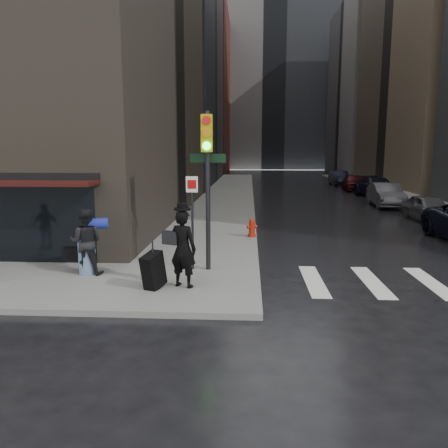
{
  "coord_description": "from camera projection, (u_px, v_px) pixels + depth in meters",
  "views": [
    {
      "loc": [
        1.68,
        -10.88,
        3.6
      ],
      "look_at": [
        0.89,
        2.68,
        1.3
      ],
      "focal_mm": 35.0,
      "sensor_mm": 36.0,
      "label": 1
    }
  ],
  "objects": [
    {
      "name": "bldg_distant",
      "position": [
        272.0,
        86.0,
        85.16
      ],
      "size": [
        40.0,
        12.0,
        32.0
      ],
      "primitive_type": "cube",
      "color": "slate",
      "rests_on": "ground"
    },
    {
      "name": "sidewalk_left",
      "position": [
        230.0,
        191.0,
        37.97
      ],
      "size": [
        4.0,
        50.0,
        0.15
      ],
      "primitive_type": "cube",
      "color": "slate",
      "rests_on": "ground"
    },
    {
      "name": "parked_car_3",
      "position": [
        376.0,
        187.0,
        33.76
      ],
      "size": [
        2.67,
        5.59,
        1.57
      ],
      "primitive_type": "imported",
      "rotation": [
        0.0,
        0.0,
        0.09
      ],
      "color": "black",
      "rests_on": "ground"
    },
    {
      "name": "bldg_left_far",
      "position": [
        160.0,
        92.0,
        71.0
      ],
      "size": [
        22.0,
        20.0,
        26.0
      ],
      "primitive_type": "cube",
      "color": "#5A241F",
      "rests_on": "ground"
    },
    {
      "name": "parked_car_5",
      "position": [
        339.0,
        178.0,
        45.29
      ],
      "size": [
        1.59,
        4.51,
        1.48
      ],
      "primitive_type": "imported",
      "rotation": [
        0.0,
        0.0,
        0.0
      ],
      "color": "black",
      "rests_on": "ground"
    },
    {
      "name": "parked_car_2",
      "position": [
        386.0,
        195.0,
        28.08
      ],
      "size": [
        1.89,
        4.7,
        1.52
      ],
      "primitive_type": "imported",
      "rotation": [
        0.0,
        0.0,
        -0.06
      ],
      "color": "#403F45",
      "rests_on": "ground"
    },
    {
      "name": "parked_car_4",
      "position": [
        354.0,
        182.0,
        39.53
      ],
      "size": [
        2.22,
        4.58,
        1.51
      ],
      "primitive_type": "imported",
      "rotation": [
        0.0,
        0.0,
        -0.1
      ],
      "color": "#3D0C0D",
      "rests_on": "ground"
    },
    {
      "name": "ground",
      "position": [
        184.0,
        290.0,
        11.41
      ],
      "size": [
        140.0,
        140.0,
        0.0
      ],
      "primitive_type": "plane",
      "color": "black",
      "rests_on": "ground"
    },
    {
      "name": "bldg_left_mid",
      "position": [
        114.0,
        23.0,
        46.71
      ],
      "size": [
        22.0,
        24.0,
        34.0
      ],
      "primitive_type": "cube",
      "color": "slate",
      "rests_on": "ground"
    },
    {
      "name": "fire_hydrant",
      "position": [
        252.0,
        229.0,
        17.59
      ],
      "size": [
        0.43,
        0.32,
        0.74
      ],
      "rotation": [
        0.0,
        0.0,
        0.29
      ],
      "color": "#A71E0A",
      "rests_on": "ground"
    },
    {
      "name": "man_jeans",
      "position": [
        86.0,
        242.0,
        12.17
      ],
      "size": [
        1.34,
        0.77,
        1.86
      ],
      "rotation": [
        0.0,
        0.0,
        3.21
      ],
      "color": "black",
      "rests_on": "ground"
    },
    {
      "name": "man_overcoat",
      "position": [
        177.0,
        252.0,
        11.0
      ],
      "size": [
        1.45,
        0.98,
        2.19
      ],
      "rotation": [
        0.0,
        0.0,
        2.76
      ],
      "color": "black",
      "rests_on": "ground"
    },
    {
      "name": "sidewalk_right",
      "position": [
        388.0,
        192.0,
        37.2
      ],
      "size": [
        3.0,
        50.0,
        0.15
      ],
      "primitive_type": "cube",
      "color": "slate",
      "rests_on": "ground"
    },
    {
      "name": "traffic_light",
      "position": [
        206.0,
        169.0,
        12.24
      ],
      "size": [
        1.13,
        0.5,
        4.53
      ],
      "rotation": [
        0.0,
        0.0,
        0.02
      ],
      "color": "black",
      "rests_on": "ground"
    },
    {
      "name": "bldg_right_far",
      "position": [
        414.0,
        90.0,
        64.92
      ],
      "size": [
        22.0,
        20.0,
        25.0
      ],
      "primitive_type": "cube",
      "color": "slate",
      "rests_on": "ground"
    },
    {
      "name": "parked_car_1",
      "position": [
        429.0,
        208.0,
        22.33
      ],
      "size": [
        1.78,
        4.05,
        1.36
      ],
      "primitive_type": "imported",
      "rotation": [
        0.0,
        0.0,
        0.04
      ],
      "color": "#4E4E54",
      "rests_on": "ground"
    }
  ]
}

